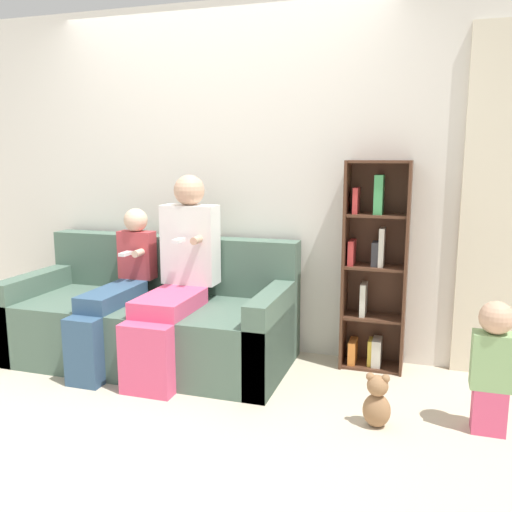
% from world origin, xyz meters
% --- Properties ---
extents(ground_plane, '(14.00, 14.00, 0.00)m').
position_xyz_m(ground_plane, '(0.00, 0.00, 0.00)').
color(ground_plane, beige).
extents(back_wall, '(10.00, 0.06, 2.55)m').
position_xyz_m(back_wall, '(0.00, 1.04, 1.27)').
color(back_wall, silver).
rests_on(back_wall, ground_plane).
extents(couch, '(1.99, 0.91, 0.86)m').
position_xyz_m(couch, '(-0.35, 0.55, 0.29)').
color(couch, '#4C6656').
rests_on(couch, ground_plane).
extents(adult_seated, '(0.39, 0.85, 1.33)m').
position_xyz_m(adult_seated, '(-0.10, 0.46, 0.68)').
color(adult_seated, '#DB4C75').
rests_on(adult_seated, ground_plane).
extents(child_seated, '(0.27, 0.86, 1.08)m').
position_xyz_m(child_seated, '(-0.55, 0.40, 0.55)').
color(child_seated, '#335170').
rests_on(child_seated, ground_plane).
extents(toddler_standing, '(0.21, 0.18, 0.72)m').
position_xyz_m(toddler_standing, '(1.87, 0.13, 0.39)').
color(toddler_standing, '#DB4C75').
rests_on(toddler_standing, ground_plane).
extents(bookshelf, '(0.42, 0.25, 1.43)m').
position_xyz_m(bookshelf, '(1.17, 0.90, 0.69)').
color(bookshelf, '#4C2D1E').
rests_on(bookshelf, ground_plane).
extents(teddy_bear, '(0.15, 0.12, 0.31)m').
position_xyz_m(teddy_bear, '(1.30, 0.01, 0.14)').
color(teddy_bear, '#936B47').
rests_on(teddy_bear, ground_plane).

